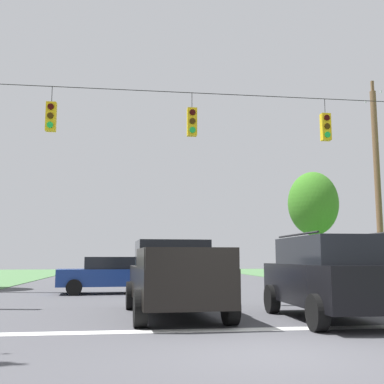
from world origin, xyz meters
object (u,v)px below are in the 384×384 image
object	(u,v)px
overhead_signal_span	(199,177)
suv_black	(330,276)
distant_car_oncoming	(110,274)
tree_roadside_right	(313,204)
distant_car_crossing_white	(354,272)
utility_pole_mid_right	(378,185)
pickup_truck	(174,278)

from	to	relation	value
overhead_signal_span	suv_black	size ratio (longest dim) A/B	3.72
distant_car_oncoming	tree_roadside_right	distance (m)	18.65
suv_black	distant_car_crossing_white	world-z (taller)	suv_black
distant_car_oncoming	utility_pole_mid_right	distance (m)	13.20
overhead_signal_span	tree_roadside_right	world-z (taller)	tree_roadside_right
overhead_signal_span	suv_black	xyz separation A→B (m)	(2.58, -4.23, -3.06)
distant_car_crossing_white	pickup_truck	bearing A→B (deg)	-134.74
overhead_signal_span	pickup_truck	distance (m)	4.34
distant_car_crossing_white	distant_car_oncoming	bearing A→B (deg)	-171.34
pickup_truck	distant_car_crossing_white	xyz separation A→B (m)	(9.83, 9.92, -0.18)
pickup_truck	utility_pole_mid_right	xyz separation A→B (m)	(10.57, 8.58, 3.97)
distant_car_crossing_white	tree_roadside_right	world-z (taller)	tree_roadside_right
overhead_signal_span	distant_car_crossing_white	bearing A→B (deg)	39.12
distant_car_crossing_white	tree_roadside_right	xyz separation A→B (m)	(2.01, 9.90, 4.51)
pickup_truck	tree_roadside_right	bearing A→B (deg)	59.15
tree_roadside_right	distant_car_crossing_white	bearing A→B (deg)	-101.47
tree_roadside_right	distant_car_oncoming	bearing A→B (deg)	-139.71
overhead_signal_span	distant_car_oncoming	distance (m)	6.98
utility_pole_mid_right	suv_black	bearing A→B (deg)	-124.63
pickup_truck	tree_roadside_right	xyz separation A→B (m)	(11.84, 19.83, 4.34)
distant_car_oncoming	tree_roadside_right	size ratio (longest dim) A/B	0.58
suv_black	tree_roadside_right	size ratio (longest dim) A/B	0.64
distant_car_crossing_white	distant_car_oncoming	world-z (taller)	same
overhead_signal_span	tree_roadside_right	bearing A→B (deg)	57.68
distant_car_oncoming	tree_roadside_right	world-z (taller)	tree_roadside_right
utility_pole_mid_right	tree_roadside_right	world-z (taller)	utility_pole_mid_right
distant_car_oncoming	distant_car_crossing_white	bearing A→B (deg)	8.66
pickup_truck	distant_car_oncoming	world-z (taller)	pickup_truck
distant_car_oncoming	tree_roadside_right	xyz separation A→B (m)	(13.80, 11.70, 4.51)
overhead_signal_span	suv_black	bearing A→B (deg)	-58.61
distant_car_oncoming	utility_pole_mid_right	xyz separation A→B (m)	(12.52, 0.45, 4.15)
utility_pole_mid_right	tree_roadside_right	distance (m)	11.32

